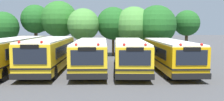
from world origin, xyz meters
name	(u,v)px	position (x,y,z in m)	size (l,w,h in m)	color
ground_plane	(91,70)	(0.00, 0.00, 0.00)	(160.00, 160.00, 0.00)	#424244
school_bus_0	(12,53)	(-6.46, 0.00, 1.43)	(2.56, 11.65, 2.72)	yellow
school_bus_1	(50,53)	(-3.33, -0.19, 1.43)	(2.63, 10.14, 2.72)	yellow
school_bus_2	(91,54)	(0.06, -0.18, 1.35)	(2.75, 10.19, 2.56)	yellow
school_bus_3	(130,54)	(3.23, -0.23, 1.35)	(2.69, 10.31, 2.56)	yellow
school_bus_4	(169,54)	(6.44, -0.27, 1.35)	(2.69, 10.09, 2.56)	#EAA80C
tree_0	(3,27)	(-10.98, 8.63, 3.54)	(3.65, 3.65, 5.32)	#4C3823
tree_1	(37,20)	(-7.47, 10.51, 4.42)	(3.87, 3.58, 6.28)	#4C3823
tree_2	(59,19)	(-4.64, 10.15, 4.49)	(4.47, 4.47, 6.71)	#4C3823
tree_3	(84,25)	(-1.47, 8.66, 3.76)	(3.80, 3.80, 5.71)	#4C3823
tree_4	(113,24)	(2.04, 9.29, 3.92)	(3.96, 3.96, 5.92)	#4C3823
tree_5	(133,26)	(4.38, 8.68, 3.68)	(4.39, 4.39, 5.92)	#4C3823
tree_6	(156,25)	(6.89, 7.83, 3.79)	(4.54, 4.54, 6.02)	#4C3823
tree_7	(186,23)	(11.16, 10.22, 4.01)	(3.20, 3.20, 5.61)	#4C3823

